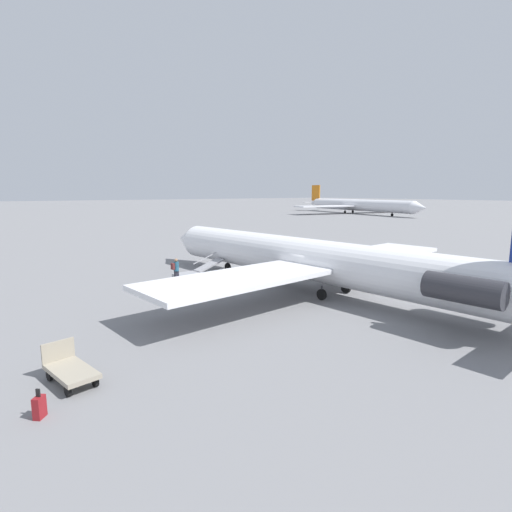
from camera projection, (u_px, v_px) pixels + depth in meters
ground_plane at (303, 289)px, 26.40m from camera, size 600.00×600.00×0.00m
airplane_main at (315, 260)px, 25.35m from camera, size 31.64×24.12×6.98m
airplane_far_right at (356, 205)px, 116.99m from camera, size 49.41×38.67×8.59m
boarding_stairs at (191, 274)px, 29.38m from camera, size 1.46×4.10×1.72m
passenger at (176, 269)px, 28.08m from camera, size 0.36×0.55×1.74m
luggage_cart at (70, 369)px, 13.42m from camera, size 2.37×1.51×1.22m
suitcase at (39, 407)px, 11.32m from camera, size 0.42×0.40×0.88m
traffic_cone_near_stairs at (177, 288)px, 25.57m from camera, size 0.54×0.54×0.59m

